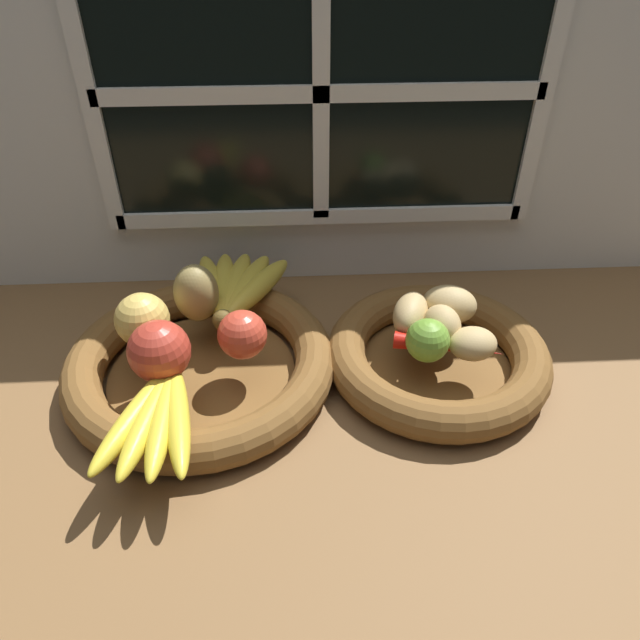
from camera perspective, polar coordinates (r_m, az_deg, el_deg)
ground_plane at (r=81.02cm, az=1.16°, el=-7.59°), size 140.00×90.00×3.00cm
back_wall at (r=91.52cm, az=0.01°, el=19.58°), size 140.00×4.60×55.00cm
fruit_bowl_left at (r=81.75cm, az=-11.44°, el=-4.20°), size 36.39×36.39×5.34cm
fruit_bowl_right at (r=83.04cm, az=11.25°, el=-3.40°), size 30.62×30.62×5.34cm
apple_red_right at (r=76.01cm, az=-7.52°, el=-1.40°), size 6.40×6.40×6.40cm
apple_golden_left at (r=80.66cm, az=-16.80°, el=0.03°), size 7.16×7.16×7.16cm
apple_red_front at (r=74.42cm, az=-15.28°, el=-2.91°), size 7.73×7.73×7.73cm
pear_brown at (r=82.78cm, az=-11.87°, el=2.56°), size 6.65×6.57×8.51cm
banana_bunch_front at (r=70.01cm, az=-15.50°, el=-8.83°), size 12.11×19.37×2.73cm
banana_bunch_back at (r=87.83cm, az=-8.23°, el=3.17°), size 15.91×18.68×3.26cm
potato_back at (r=83.69cm, az=12.40°, el=1.50°), size 8.89×7.83×5.17cm
potato_small at (r=78.43cm, az=14.50°, el=-2.13°), size 6.56×5.53×4.07cm
potato_large at (r=79.70cm, az=11.70°, el=-0.45°), size 5.79×6.79×5.09cm
potato_oblong at (r=81.18cm, az=8.73°, el=0.63°), size 7.16×9.13×4.87cm
lime_near at (r=75.90cm, az=10.43°, el=-2.18°), size 5.68×5.68×5.68cm
chili_pepper at (r=78.37cm, az=12.27°, el=-2.55°), size 14.18×6.01×2.39cm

